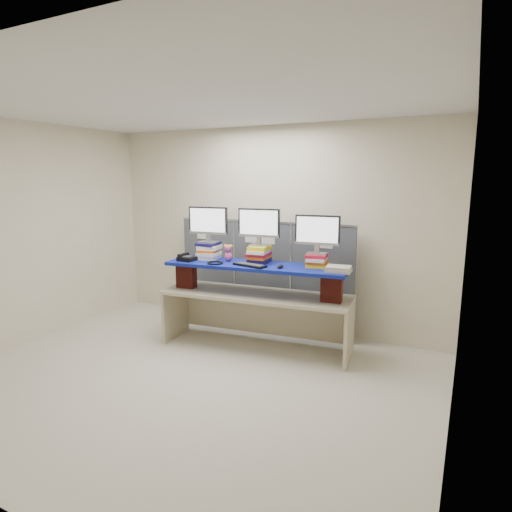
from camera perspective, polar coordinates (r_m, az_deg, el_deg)
The scene contains 18 objects.
room at distance 4.31m, azimuth -9.59°, elevation 0.87°, with size 5.00×4.00×2.80m.
cubicle_partition at distance 5.93m, azimuth 0.83°, elevation -2.57°, with size 2.60×0.06×1.53m.
desk at distance 5.30m, azimuth 0.00°, elevation -6.46°, with size 2.39×0.95×0.71m.
brick_pier_left at distance 5.56m, azimuth -9.27°, elevation -2.55°, with size 0.24×0.13×0.32m, color maroon.
brick_pier_right at distance 4.94m, azimuth 10.06°, elevation -4.23°, with size 0.24×0.13×0.32m, color maroon.
blue_board at distance 5.18m, azimuth 0.00°, elevation -1.31°, with size 2.22×0.55×0.04m, color navy.
book_stack_left at distance 5.53m, azimuth -6.32°, elevation 0.71°, with size 0.31×0.33×0.21m.
book_stack_center at distance 5.27m, azimuth 0.43°, elevation 0.25°, with size 0.28×0.34×0.21m.
book_stack_right at distance 5.07m, azimuth 8.13°, elevation -0.56°, with size 0.29×0.33×0.15m.
monitor_left at distance 5.48m, azimuth -6.40°, elevation 4.47°, with size 0.53×0.17×0.46m.
monitor_center at distance 5.21m, azimuth 0.39°, elevation 4.18°, with size 0.53×0.17×0.46m.
monitor_right at distance 5.02m, azimuth 8.19°, elevation 3.17°, with size 0.53×0.17×0.46m.
keyboard at distance 5.06m, azimuth -0.83°, elevation -1.21°, with size 0.44×0.22×0.03m.
mouse at distance 4.96m, azimuth 3.25°, elevation -1.40°, with size 0.06×0.11×0.04m, color black.
desk_phone at distance 5.46m, azimuth -9.22°, elevation -0.27°, with size 0.21×0.19×0.09m.
headset at distance 5.22m, azimuth -5.48°, elevation -0.90°, with size 0.20×0.20×0.02m, color black.
plush_toy at distance 5.36m, azimuth -3.72°, elevation 0.47°, with size 0.12×0.09×0.21m.
binder_stack at distance 4.83m, azimuth 10.97°, elevation -1.73°, with size 0.30×0.26×0.07m.
Camera 1 is at (2.54, -3.42, 2.11)m, focal length 30.00 mm.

